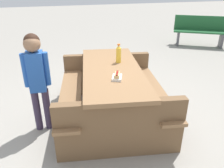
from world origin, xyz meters
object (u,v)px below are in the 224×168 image
object	(u,v)px
hotdog_tray	(117,76)
park_bench_mid	(200,30)
picnic_table	(112,89)
child_in_coat	(36,72)
soda_bottle	(119,54)

from	to	relation	value
hotdog_tray	park_bench_mid	bearing A→B (deg)	132.53
hotdog_tray	park_bench_mid	distance (m)	4.85
picnic_table	hotdog_tray	bearing A→B (deg)	-5.84
child_in_coat	park_bench_mid	world-z (taller)	child_in_coat
soda_bottle	child_in_coat	xyz separation A→B (m)	(0.21, -1.10, -0.06)
hotdog_tray	park_bench_mid	world-z (taller)	park_bench_mid
picnic_table	soda_bottle	xyz separation A→B (m)	(-0.21, 0.15, 0.43)
soda_bottle	child_in_coat	world-z (taller)	child_in_coat
picnic_table	park_bench_mid	distance (m)	4.60
hotdog_tray	park_bench_mid	size ratio (longest dim) A/B	0.14
hotdog_tray	child_in_coat	bearing A→B (deg)	-109.68
picnic_table	park_bench_mid	xyz separation A→B (m)	(-2.94, 3.53, 0.00)
picnic_table	hotdog_tray	xyz separation A→B (m)	(0.33, -0.03, 0.34)
child_in_coat	hotdog_tray	bearing A→B (deg)	70.32
soda_bottle	child_in_coat	size ratio (longest dim) A/B	0.21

